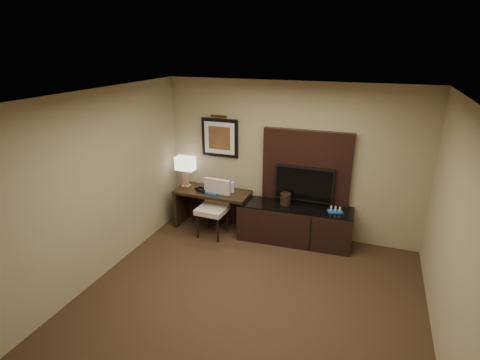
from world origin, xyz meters
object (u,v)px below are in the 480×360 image
at_px(desk, 213,209).
at_px(ice_bucket, 286,199).
at_px(table_lamp, 186,171).
at_px(tv, 304,184).
at_px(water_bottle, 233,187).
at_px(desk_phone, 202,188).
at_px(credenza, 294,224).
at_px(minibar_tray, 335,210).
at_px(desk_chair, 212,209).

relative_size(desk, ice_bucket, 6.64).
distance_m(desk, table_lamp, 0.87).
bearing_deg(desk, tv, 7.15).
bearing_deg(water_bottle, desk_phone, -167.47).
height_order(tv, ice_bucket, tv).
height_order(credenza, table_lamp, table_lamp).
height_order(tv, minibar_tray, tv).
bearing_deg(desk, water_bottle, 11.80).
bearing_deg(minibar_tray, ice_bucket, 178.84).
height_order(credenza, water_bottle, water_bottle).
height_order(tv, desk_chair, tv).
xyz_separation_m(tv, table_lamp, (-2.20, -0.11, 0.00)).
relative_size(desk_phone, minibar_tray, 0.75).
bearing_deg(ice_bucket, tv, 31.66).
bearing_deg(desk_phone, credenza, 21.24).
xyz_separation_m(credenza, desk_phone, (-1.71, -0.05, 0.44)).
xyz_separation_m(desk, tv, (1.63, 0.19, 0.65)).
bearing_deg(desk, table_lamp, 172.89).
distance_m(desk_chair, table_lamp, 0.93).
bearing_deg(desk_chair, desk_phone, 143.77).
bearing_deg(desk_chair, minibar_tray, 10.51).
height_order(desk, desk_chair, desk_chair).
relative_size(credenza, desk_phone, 10.66).
bearing_deg(ice_bucket, credenza, -7.23).
xyz_separation_m(table_lamp, desk_phone, (0.39, -0.12, -0.25)).
height_order(desk_phone, water_bottle, water_bottle).
relative_size(desk, water_bottle, 7.02).
xyz_separation_m(desk_chair, desk_phone, (-0.30, 0.24, 0.26)).
distance_m(ice_bucket, minibar_tray, 0.84).
relative_size(credenza, water_bottle, 9.89).
height_order(desk, tv, tv).
height_order(desk, water_bottle, water_bottle).
distance_m(water_bottle, minibar_tray, 1.84).
bearing_deg(tv, desk_chair, -162.39).
relative_size(table_lamp, water_bottle, 3.00).
distance_m(desk_phone, minibar_tray, 2.38).
xyz_separation_m(desk, table_lamp, (-0.57, 0.08, 0.66)).
bearing_deg(table_lamp, desk, -7.60).
xyz_separation_m(credenza, table_lamp, (-2.11, 0.08, 0.69)).
height_order(tv, desk_phone, tv).
bearing_deg(desk, desk_chair, -67.01).
distance_m(desk_phone, water_bottle, 0.56).
height_order(credenza, desk_phone, desk_phone).
height_order(desk_chair, water_bottle, desk_chair).
height_order(water_bottle, ice_bucket, water_bottle).
relative_size(credenza, desk_chair, 1.87).
bearing_deg(desk_chair, water_bottle, 58.21).
relative_size(desk, desk_phone, 7.57).
relative_size(credenza, tv, 1.92).
xyz_separation_m(desk_chair, water_bottle, (0.25, 0.36, 0.31)).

